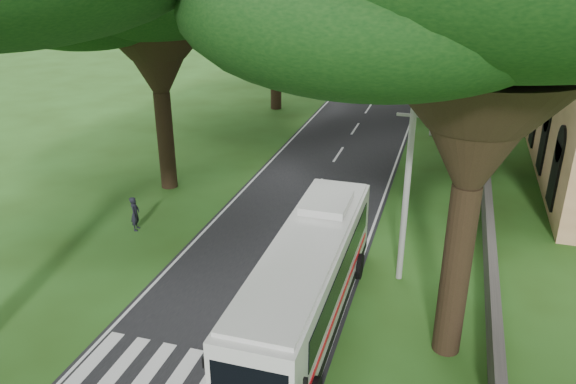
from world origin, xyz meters
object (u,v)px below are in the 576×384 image
at_px(distant_car_a, 371,85).
at_px(distant_car_b, 369,65).
at_px(distant_car_c, 421,45).
at_px(pole_far, 448,38).
at_px(pole_near, 407,183).
at_px(pole_mid, 437,78).
at_px(coach_bus, 307,280).
at_px(pedestrian, 135,214).

distance_m(distant_car_a, distant_car_b, 9.99).
bearing_deg(distant_car_b, distant_car_c, 87.92).
relative_size(pole_far, distant_car_b, 1.75).
xyz_separation_m(distant_car_a, distant_car_b, (-1.79, 9.83, 0.09)).
relative_size(pole_near, pole_far, 1.00).
bearing_deg(distant_car_a, distant_car_c, -103.90).
xyz_separation_m(pole_mid, distant_car_c, (-3.74, 38.69, -3.57)).
height_order(distant_car_a, distant_car_b, distant_car_b).
bearing_deg(pole_near, distant_car_a, 101.15).
xyz_separation_m(pole_near, coach_bus, (-2.80, -4.02, -2.36)).
bearing_deg(pedestrian, distant_car_b, -19.78).
height_order(pole_mid, pedestrian, pole_mid).
relative_size(coach_bus, distant_car_a, 2.94).
relative_size(distant_car_a, distant_car_c, 0.97).
height_order(pole_far, pedestrian, pole_far).
relative_size(distant_car_a, pedestrian, 2.32).
bearing_deg(pole_near, pole_far, 90.00).
bearing_deg(pole_far, pedestrian, -107.62).
height_order(pole_mid, coach_bus, pole_mid).
bearing_deg(distant_car_b, pedestrian, -83.72).
relative_size(pole_mid, distant_car_c, 1.99).
bearing_deg(coach_bus, distant_car_a, 95.37).
bearing_deg(pole_near, pedestrian, 176.63).
bearing_deg(distant_car_c, pole_mid, 93.53).
bearing_deg(distant_car_a, pole_near, 92.72).
xyz_separation_m(pole_mid, coach_bus, (-2.80, -24.02, -2.36)).
relative_size(pole_near, pole_mid, 1.00).
bearing_deg(pole_mid, pole_near, -90.00).
relative_size(coach_bus, distant_car_b, 2.51).
bearing_deg(coach_bus, pole_near, 54.95).
bearing_deg(coach_bus, distant_car_c, 90.67).
height_order(pole_far, coach_bus, pole_far).
bearing_deg(pole_mid, distant_car_a, 117.75).
bearing_deg(distant_car_a, pedestrian, 70.40).
xyz_separation_m(pole_far, coach_bus, (-2.80, -44.02, -2.36)).
distance_m(pole_near, coach_bus, 5.44).
height_order(coach_bus, distant_car_a, coach_bus).
height_order(coach_bus, pedestrian, coach_bus).
bearing_deg(pole_far, distant_car_b, 167.39).
height_order(coach_bus, distant_car_b, coach_bus).
distance_m(coach_bus, distant_car_b, 46.14).
bearing_deg(distant_car_a, distant_car_b, -88.12).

